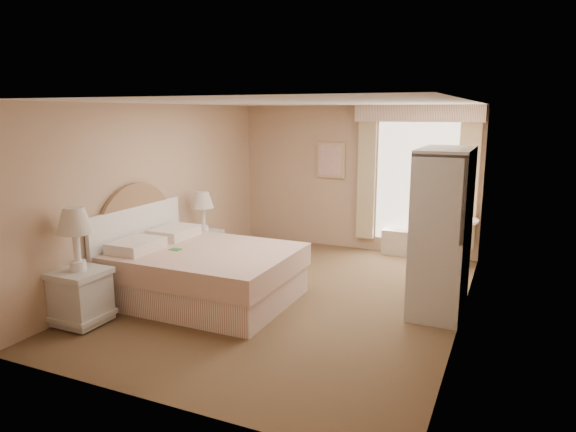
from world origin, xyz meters
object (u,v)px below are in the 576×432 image
at_px(bed, 197,270).
at_px(nightstand_near, 80,282).
at_px(round_table, 455,234).
at_px(cafe_chair, 427,253).
at_px(nightstand_far, 204,238).
at_px(armoire, 442,244).

xyz_separation_m(bed, nightstand_near, (-0.73, -1.25, 0.13)).
bearing_deg(bed, nightstand_near, -120.24).
bearing_deg(round_table, cafe_chair, -98.12).
bearing_deg(nightstand_far, nightstand_near, -90.00).
height_order(nightstand_far, cafe_chair, nightstand_far).
relative_size(nightstand_near, armoire, 0.68).
relative_size(bed, nightstand_far, 1.95).
distance_m(nightstand_near, round_table, 5.51).
bearing_deg(nightstand_near, nightstand_far, 90.00).
bearing_deg(round_table, nightstand_far, -155.15).
xyz_separation_m(bed, armoire, (2.93, 0.91, 0.44)).
bearing_deg(cafe_chair, armoire, -65.84).
distance_m(bed, nightstand_far, 1.47).
xyz_separation_m(nightstand_near, armoire, (3.65, 2.15, 0.31)).
height_order(bed, round_table, bed).
xyz_separation_m(round_table, armoire, (0.06, -2.03, 0.32)).
bearing_deg(cafe_chair, nightstand_far, -173.70).
bearing_deg(nightstand_near, armoire, 30.52).
xyz_separation_m(nightstand_far, cafe_chair, (3.39, 0.27, 0.09)).
bearing_deg(bed, round_table, 45.72).
bearing_deg(round_table, armoire, -88.22).
xyz_separation_m(nightstand_far, armoire, (3.65, -0.37, 0.38)).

